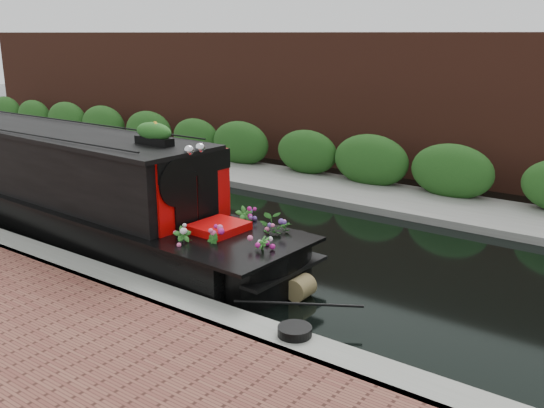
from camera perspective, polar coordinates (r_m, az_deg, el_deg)
The scene contains 8 objects.
ground at distance 12.06m, azimuth -1.42°, elevation -3.46°, with size 80.00×80.00×0.00m, color black.
near_bank_coping at distance 9.85m, azimuth -13.36°, elevation -8.48°, with size 40.00×0.60×0.50m, color gray.
far_bank_path at distance 15.45m, azimuth 8.14°, elevation 0.72°, with size 40.00×2.40×0.34m, color gray.
far_hedge at distance 16.23m, azimuth 9.66°, elevation 1.39°, with size 40.00×1.10×2.80m, color #22511B.
far_brick_wall at distance 18.08m, azimuth 12.68°, elevation 2.71°, with size 40.00×1.00×8.00m, color #51271B.
narrowboat at distance 13.45m, azimuth -19.44°, elevation 1.22°, with size 11.56×2.48×2.70m.
rope_fender at distance 9.47m, azimuth 2.72°, elevation -7.88°, with size 0.36×0.36×0.38m, color olive.
coiled_mooring_rope at distance 7.91m, azimuth 2.15°, elevation -11.86°, with size 0.44×0.44×0.12m, color black.
Camera 1 is at (6.98, -9.00, 3.98)m, focal length 40.00 mm.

